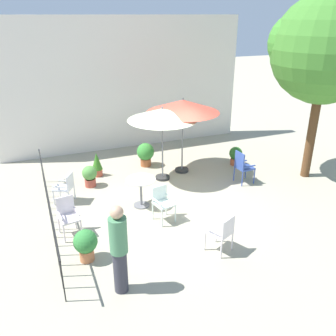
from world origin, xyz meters
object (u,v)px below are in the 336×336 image
object	(u,v)px
shade_tree	(327,48)
potted_plant_3	(145,153)
potted_plant_0	(236,155)
standing_person	(119,249)
cafe_table_0	(141,187)
patio_chair_1	(162,201)
potted_plant_4	(90,175)
patio_chair_0	(68,214)
potted_plant_2	(86,244)
potted_plant_1	(97,164)
patio_chair_3	(66,186)
patio_umbrella_0	(162,115)
patio_chair_4	(243,165)
patio_umbrella_1	(183,107)
patio_chair_2	(222,231)

from	to	relation	value
shade_tree	potted_plant_3	size ratio (longest dim) A/B	6.71
potted_plant_0	potted_plant_3	size ratio (longest dim) A/B	0.80
shade_tree	standing_person	world-z (taller)	shade_tree
cafe_table_0	standing_person	size ratio (longest dim) A/B	0.44
shade_tree	patio_chair_1	bearing A→B (deg)	-171.45
potted_plant_4	patio_chair_0	bearing A→B (deg)	-111.54
potted_plant_0	potted_plant_2	bearing A→B (deg)	-149.82
potted_plant_1	potted_plant_2	xyz separation A→B (m)	(-1.06, -4.09, 0.01)
patio_chair_3	potted_plant_0	xyz separation A→B (m)	(5.62, 0.54, -0.13)
patio_chair_1	potted_plant_4	world-z (taller)	patio_chair_1
patio_umbrella_0	standing_person	world-z (taller)	patio_umbrella_0
potted_plant_2	potted_plant_4	size ratio (longest dim) A/B	1.11
patio_chair_4	patio_umbrella_1	bearing A→B (deg)	132.47
patio_chair_0	patio_chair_2	size ratio (longest dim) A/B	1.05
patio_chair_2	standing_person	xyz separation A→B (m)	(-2.30, -0.33, 0.41)
cafe_table_0	patio_chair_1	world-z (taller)	patio_chair_1
patio_chair_3	patio_chair_0	bearing A→B (deg)	-95.50
potted_plant_0	potted_plant_3	xyz separation A→B (m)	(-2.84, 1.05, 0.10)
patio_chair_3	standing_person	size ratio (longest dim) A/B	0.47
patio_chair_3	potted_plant_3	distance (m)	3.21
potted_plant_2	potted_plant_3	world-z (taller)	potted_plant_3
shade_tree	potted_plant_2	xyz separation A→B (m)	(-7.20, -1.68, -3.43)
patio_chair_2	patio_chair_3	world-z (taller)	patio_chair_2
potted_plant_1	potted_plant_3	xyz separation A→B (m)	(1.67, 0.20, 0.05)
patio_umbrella_1	patio_chair_0	size ratio (longest dim) A/B	2.64
potted_plant_2	potted_plant_3	distance (m)	5.09
patio_umbrella_0	patio_chair_0	bearing A→B (deg)	-147.21
patio_umbrella_0	potted_plant_1	xyz separation A→B (m)	(-1.82, 0.98, -1.63)
shade_tree	patio_chair_0	xyz separation A→B (m)	(-7.41, -0.56, -3.31)
potted_plant_1	standing_person	bearing A→B (deg)	-96.84
patio_umbrella_0	potted_plant_4	size ratio (longest dim) A/B	3.56
potted_plant_2	patio_chair_0	bearing A→B (deg)	100.27
cafe_table_0	patio_chair_2	world-z (taller)	patio_chair_2
potted_plant_1	potted_plant_2	bearing A→B (deg)	-104.54
cafe_table_0	potted_plant_1	size ratio (longest dim) A/B	1.00
patio_umbrella_1	potted_plant_2	world-z (taller)	patio_umbrella_1
patio_chair_3	patio_umbrella_0	bearing A→B (deg)	8.06
patio_umbrella_0	patio_chair_0	distance (m)	3.97
patio_umbrella_1	patio_umbrella_0	bearing A→B (deg)	-159.14
patio_chair_0	potted_plant_0	xyz separation A→B (m)	(5.77, 2.11, -0.18)
cafe_table_0	potted_plant_2	distance (m)	2.48
patio_chair_4	patio_chair_3	bearing A→B (deg)	171.73
patio_chair_1	potted_plant_1	xyz separation A→B (m)	(-0.96, 3.19, -0.12)
patio_umbrella_0	potted_plant_1	distance (m)	2.64
potted_plant_3	patio_chair_1	bearing A→B (deg)	-101.71
patio_chair_1	patio_umbrella_0	bearing A→B (deg)	68.74
potted_plant_1	patio_umbrella_0	bearing A→B (deg)	-28.17
potted_plant_2	standing_person	world-z (taller)	standing_person
cafe_table_0	potted_plant_4	world-z (taller)	cafe_table_0
cafe_table_0	potted_plant_3	size ratio (longest dim) A/B	0.98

